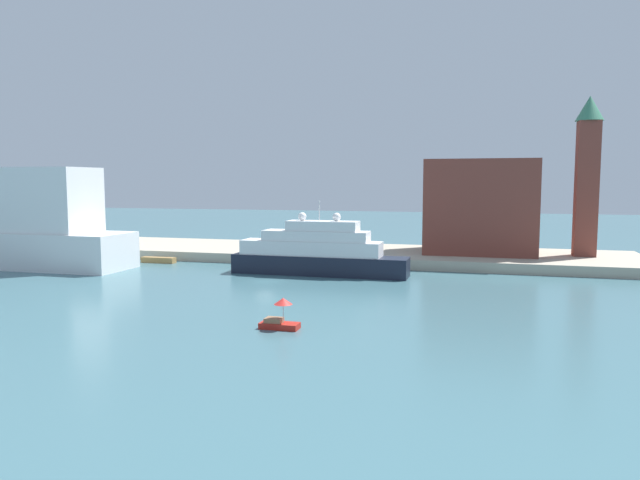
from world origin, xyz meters
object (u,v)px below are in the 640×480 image
(small_motorboat, at_px, (280,318))
(parked_car, at_px, (259,244))
(bell_tower, at_px, (587,170))
(person_figure, at_px, (275,245))
(large_yacht, at_px, (317,253))
(mooring_bollard, at_px, (324,254))
(work_barge, at_px, (159,260))
(harbor_building, at_px, (480,206))

(small_motorboat, relative_size, parked_car, 0.94)
(bell_tower, xyz_separation_m, parked_car, (-56.42, -2.96, -13.48))
(parked_car, xyz_separation_m, person_figure, (3.56, -0.97, 0.16))
(large_yacht, relative_size, mooring_bollard, 36.54)
(large_yacht, bearing_deg, person_figure, 127.21)
(large_yacht, height_order, person_figure, large_yacht)
(small_motorboat, relative_size, person_figure, 2.19)
(bell_tower, relative_size, person_figure, 15.35)
(person_figure, relative_size, mooring_bollard, 2.33)
(person_figure, bearing_deg, parked_car, 164.84)
(small_motorboat, xyz_separation_m, bell_tower, (34.40, 53.25, 14.70))
(large_yacht, height_order, parked_car, large_yacht)
(small_motorboat, height_order, mooring_bollard, small_motorboat)
(small_motorboat, distance_m, person_figure, 52.68)
(parked_car, bearing_deg, mooring_bollard, -30.28)
(large_yacht, xyz_separation_m, small_motorboat, (5.67, -32.49, -2.19))
(work_barge, xyz_separation_m, bell_tower, (69.95, 15.66, 15.29))
(small_motorboat, bearing_deg, mooring_bollard, 99.64)
(work_barge, bearing_deg, mooring_bollard, 7.92)
(work_barge, relative_size, mooring_bollard, 8.36)
(harbor_building, xyz_separation_m, bell_tower, (16.70, -0.55, 6.11))
(large_yacht, height_order, work_barge, large_yacht)
(work_barge, height_order, mooring_bollard, mooring_bollard)
(person_figure, distance_m, mooring_bollard, 13.79)
(small_motorboat, bearing_deg, work_barge, 133.40)
(bell_tower, distance_m, mooring_bollard, 45.22)
(harbor_building, bearing_deg, bell_tower, -1.88)
(bell_tower, xyz_separation_m, mooring_bollard, (-41.46, -11.69, -13.74))
(large_yacht, xyz_separation_m, bell_tower, (40.07, 20.76, 12.52))
(person_figure, bearing_deg, small_motorboat, -69.49)
(small_motorboat, xyz_separation_m, work_barge, (-35.55, 37.59, -0.58))
(parked_car, bearing_deg, person_figure, -15.16)
(large_yacht, distance_m, person_figure, 21.15)
(harbor_building, bearing_deg, parked_car, -174.95)
(harbor_building, relative_size, parked_car, 4.63)
(harbor_building, xyz_separation_m, mooring_bollard, (-24.76, -12.24, -7.63))
(mooring_bollard, bearing_deg, work_barge, -172.08)
(bell_tower, distance_m, parked_car, 58.08)
(parked_car, bearing_deg, large_yacht, -47.44)
(bell_tower, height_order, mooring_bollard, bell_tower)
(small_motorboat, height_order, bell_tower, bell_tower)
(work_barge, bearing_deg, parked_car, 43.17)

